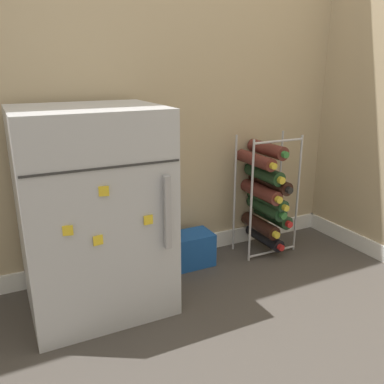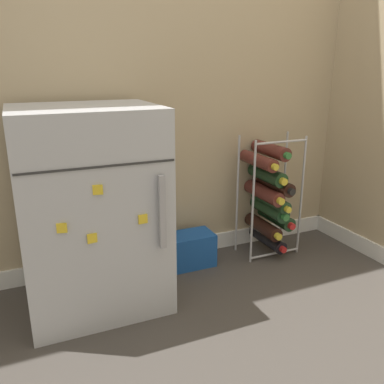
% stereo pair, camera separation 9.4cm
% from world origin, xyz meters
% --- Properties ---
extents(ground_plane, '(14.00, 14.00, 0.00)m').
position_xyz_m(ground_plane, '(0.00, 0.00, 0.00)').
color(ground_plane, '#423D38').
extents(wall_back, '(7.01, 0.07, 2.50)m').
position_xyz_m(wall_back, '(0.00, 0.66, 1.24)').
color(wall_back, tan).
rests_on(wall_back, ground_plane).
extents(mini_fridge, '(0.57, 0.51, 0.86)m').
position_xyz_m(mini_fridge, '(-0.47, 0.36, 0.43)').
color(mini_fridge, '#B7BABF').
rests_on(mini_fridge, ground_plane).
extents(wine_rack, '(0.32, 0.33, 0.66)m').
position_xyz_m(wine_rack, '(0.50, 0.48, 0.33)').
color(wine_rack, '#B2B2B7').
rests_on(wine_rack, ground_plane).
extents(soda_box, '(0.23, 0.15, 0.18)m').
position_xyz_m(soda_box, '(0.05, 0.50, 0.09)').
color(soda_box, '#194C9E').
rests_on(soda_box, ground_plane).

